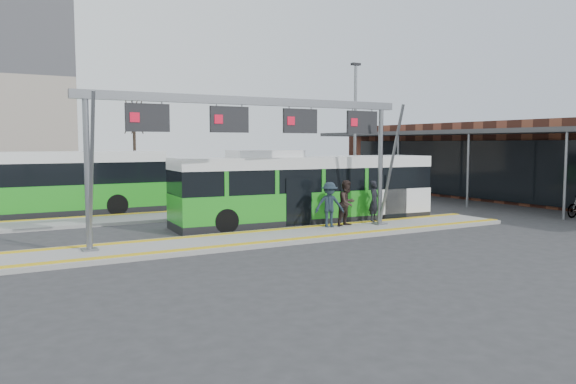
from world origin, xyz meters
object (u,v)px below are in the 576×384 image
at_px(hero_bus, 305,190).
at_px(passenger_b, 347,203).
at_px(passenger_c, 329,205).
at_px(gantry, 258,125).
at_px(passenger_a, 374,201).

bearing_deg(hero_bus, passenger_b, -71.44).
bearing_deg(passenger_c, passenger_b, 18.26).
bearing_deg(hero_bus, passenger_c, -92.11).
xyz_separation_m(gantry, hero_bus, (3.74, 2.76, -2.77)).
bearing_deg(passenger_a, gantry, 156.27).
xyz_separation_m(hero_bus, passenger_b, (0.62, -2.37, -0.41)).
bearing_deg(hero_bus, passenger_a, -34.44).
distance_m(gantry, passenger_a, 7.02).
relative_size(passenger_b, passenger_c, 1.03).
distance_m(passenger_a, passenger_b, 1.87).
xyz_separation_m(hero_bus, passenger_c, (-0.24, -2.33, -0.44)).
bearing_deg(passenger_c, hero_bus, 104.79).
height_order(passenger_b, passenger_c, passenger_b).
bearing_deg(passenger_a, passenger_c, 157.31).
bearing_deg(hero_bus, gantry, -139.78).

